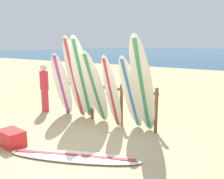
{
  "coord_description": "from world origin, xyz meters",
  "views": [
    {
      "loc": [
        3.67,
        -3.77,
        2.28
      ],
      "look_at": [
        -0.31,
        2.13,
        0.91
      ],
      "focal_mm": 39.28,
      "sensor_mm": 36.0,
      "label": 1
    }
  ],
  "objects_px": {
    "surfboard_rack": "(106,97)",
    "surfboard_leaning_center_left": "(83,80)",
    "surfboard_lying_on_sand": "(74,156)",
    "beachgoer_standing": "(44,86)",
    "cooler_box": "(12,138)",
    "surfboard_leaning_center": "(95,88)",
    "surfboard_leaning_far_left": "(62,85)",
    "surfboard_leaning_center_right": "(112,93)",
    "surfboard_leaning_left": "(75,78)",
    "surfboard_leaning_right": "(131,94)",
    "surfboard_leaning_far_right": "(143,87)"
  },
  "relations": [
    {
      "from": "surfboard_leaning_far_left",
      "to": "cooler_box",
      "type": "xyz_separation_m",
      "value": [
        0.71,
        -2.28,
        -0.82
      ]
    },
    {
      "from": "surfboard_leaning_far_left",
      "to": "surfboard_lying_on_sand",
      "type": "relative_size",
      "value": 0.74
    },
    {
      "from": "surfboard_rack",
      "to": "surfboard_leaning_far_left",
      "type": "xyz_separation_m",
      "value": [
        -1.47,
        -0.29,
        0.27
      ]
    },
    {
      "from": "surfboard_leaning_far_left",
      "to": "beachgoer_standing",
      "type": "xyz_separation_m",
      "value": [
        -0.86,
        0.04,
        -0.13
      ]
    },
    {
      "from": "surfboard_rack",
      "to": "beachgoer_standing",
      "type": "distance_m",
      "value": 2.35
    },
    {
      "from": "surfboard_rack",
      "to": "surfboard_leaning_far_left",
      "type": "height_order",
      "value": "surfboard_leaning_far_left"
    },
    {
      "from": "surfboard_leaning_far_left",
      "to": "beachgoer_standing",
      "type": "distance_m",
      "value": 0.88
    },
    {
      "from": "surfboard_leaning_left",
      "to": "surfboard_lying_on_sand",
      "type": "bearing_deg",
      "value": -48.48
    },
    {
      "from": "surfboard_leaning_left",
      "to": "cooler_box",
      "type": "xyz_separation_m",
      "value": [
        0.14,
        -2.25,
        -1.07
      ]
    },
    {
      "from": "surfboard_leaning_far_left",
      "to": "surfboard_leaning_center_left",
      "type": "bearing_deg",
      "value": -5.92
    },
    {
      "from": "surfboard_leaning_center_right",
      "to": "cooler_box",
      "type": "bearing_deg",
      "value": -120.51
    },
    {
      "from": "surfboard_leaning_center",
      "to": "surfboard_leaning_far_right",
      "type": "bearing_deg",
      "value": -0.36
    },
    {
      "from": "beachgoer_standing",
      "to": "surfboard_leaning_far_left",
      "type": "bearing_deg",
      "value": -2.54
    },
    {
      "from": "surfboard_leaning_center_left",
      "to": "surfboard_leaning_far_left",
      "type": "bearing_deg",
      "value": 174.08
    },
    {
      "from": "surfboard_leaning_right",
      "to": "surfboard_lying_on_sand",
      "type": "height_order",
      "value": "surfboard_leaning_right"
    },
    {
      "from": "surfboard_leaning_left",
      "to": "surfboard_leaning_far_right",
      "type": "xyz_separation_m",
      "value": [
        2.29,
        -0.11,
        -0.0
      ]
    },
    {
      "from": "surfboard_lying_on_sand",
      "to": "cooler_box",
      "type": "height_order",
      "value": "cooler_box"
    },
    {
      "from": "surfboard_leaning_right",
      "to": "surfboard_rack",
      "type": "bearing_deg",
      "value": 164.92
    },
    {
      "from": "surfboard_leaning_right",
      "to": "surfboard_leaning_far_right",
      "type": "relative_size",
      "value": 0.8
    },
    {
      "from": "surfboard_leaning_far_left",
      "to": "surfboard_leaning_left",
      "type": "height_order",
      "value": "surfboard_leaning_left"
    },
    {
      "from": "surfboard_leaning_center_left",
      "to": "surfboard_leaning_center_right",
      "type": "distance_m",
      "value": 1.06
    },
    {
      "from": "surfboard_leaning_far_right",
      "to": "cooler_box",
      "type": "bearing_deg",
      "value": -135.19
    },
    {
      "from": "surfboard_leaning_left",
      "to": "surfboard_leaning_right",
      "type": "relative_size",
      "value": 1.25
    },
    {
      "from": "surfboard_leaning_center_right",
      "to": "surfboard_leaning_right",
      "type": "distance_m",
      "value": 0.5
    },
    {
      "from": "surfboard_leaning_center_left",
      "to": "surfboard_leaning_right",
      "type": "bearing_deg",
      "value": 4.73
    },
    {
      "from": "surfboard_rack",
      "to": "surfboard_leaning_center_left",
      "type": "xyz_separation_m",
      "value": [
        -0.54,
        -0.38,
        0.51
      ]
    },
    {
      "from": "beachgoer_standing",
      "to": "cooler_box",
      "type": "xyz_separation_m",
      "value": [
        1.57,
        -2.32,
        -0.69
      ]
    },
    {
      "from": "surfboard_leaning_center",
      "to": "surfboard_leaning_center_right",
      "type": "xyz_separation_m",
      "value": [
        0.55,
        -0.01,
        -0.05
      ]
    },
    {
      "from": "surfboard_leaning_center",
      "to": "surfboard_leaning_right",
      "type": "bearing_deg",
      "value": 9.39
    },
    {
      "from": "surfboard_rack",
      "to": "beachgoer_standing",
      "type": "xyz_separation_m",
      "value": [
        -2.34,
        -0.25,
        0.13
      ]
    },
    {
      "from": "surfboard_lying_on_sand",
      "to": "surfboard_leaning_left",
      "type": "bearing_deg",
      "value": 131.52
    },
    {
      "from": "surfboard_leaning_center_left",
      "to": "surfboard_lying_on_sand",
      "type": "distance_m",
      "value": 2.59
    },
    {
      "from": "surfboard_leaning_far_left",
      "to": "surfboard_leaning_far_right",
      "type": "distance_m",
      "value": 2.87
    },
    {
      "from": "surfboard_lying_on_sand",
      "to": "surfboard_leaning_center_right",
      "type": "bearing_deg",
      "value": 99.58
    },
    {
      "from": "surfboard_rack",
      "to": "surfboard_lying_on_sand",
      "type": "distance_m",
      "value": 2.48
    },
    {
      "from": "surfboard_rack",
      "to": "cooler_box",
      "type": "distance_m",
      "value": 2.74
    },
    {
      "from": "surfboard_leaning_left",
      "to": "surfboard_leaning_center",
      "type": "distance_m",
      "value": 0.87
    },
    {
      "from": "beachgoer_standing",
      "to": "surfboard_leaning_right",
      "type": "bearing_deg",
      "value": -0.2
    },
    {
      "from": "surfboard_leaning_far_left",
      "to": "beachgoer_standing",
      "type": "height_order",
      "value": "surfboard_leaning_far_left"
    },
    {
      "from": "cooler_box",
      "to": "surfboard_leaning_center",
      "type": "bearing_deg",
      "value": 78.25
    },
    {
      "from": "surfboard_leaning_far_left",
      "to": "surfboard_leaning_center_right",
      "type": "bearing_deg",
      "value": -4.39
    },
    {
      "from": "surfboard_leaning_left",
      "to": "surfboard_leaning_right",
      "type": "xyz_separation_m",
      "value": [
        1.87,
        0.06,
        -0.25
      ]
    },
    {
      "from": "surfboard_leaning_center_left",
      "to": "surfboard_leaning_center_right",
      "type": "relative_size",
      "value": 1.25
    },
    {
      "from": "surfboard_leaning_center",
      "to": "surfboard_lying_on_sand",
      "type": "distance_m",
      "value": 2.25
    },
    {
      "from": "surfboard_lying_on_sand",
      "to": "beachgoer_standing",
      "type": "bearing_deg",
      "value": 147.48
    },
    {
      "from": "surfboard_leaning_center_left",
      "to": "surfboard_leaning_center_right",
      "type": "height_order",
      "value": "surfboard_leaning_center_left"
    },
    {
      "from": "surfboard_leaning_far_right",
      "to": "beachgoer_standing",
      "type": "height_order",
      "value": "surfboard_leaning_far_right"
    },
    {
      "from": "surfboard_leaning_center_right",
      "to": "surfboard_lying_on_sand",
      "type": "xyz_separation_m",
      "value": [
        0.3,
        -1.81,
        -0.96
      ]
    },
    {
      "from": "beachgoer_standing",
      "to": "surfboard_leaning_center_right",
      "type": "bearing_deg",
      "value": -3.83
    },
    {
      "from": "cooler_box",
      "to": "surfboard_leaning_center_left",
      "type": "bearing_deg",
      "value": 90.52
    }
  ]
}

